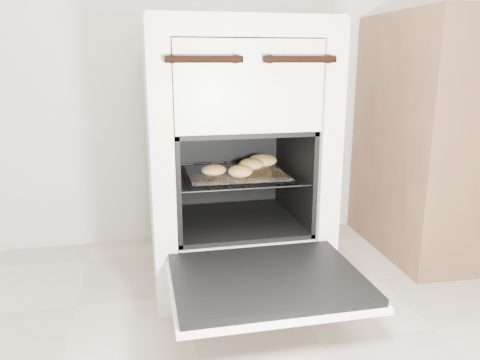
# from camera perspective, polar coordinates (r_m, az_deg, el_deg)

# --- Properties ---
(stove) EXTENTS (0.55, 0.62, 0.85)m
(stove) POSITION_cam_1_polar(r_m,az_deg,el_deg) (1.59, -1.02, 2.80)
(stove) COLOR silver
(stove) RESTS_ON ground
(oven_door) EXTENTS (0.50, 0.39, 0.04)m
(oven_door) POSITION_cam_1_polar(r_m,az_deg,el_deg) (1.23, 3.32, -12.16)
(oven_door) COLOR black
(oven_door) RESTS_ON stove
(oven_rack) EXTENTS (0.40, 0.39, 0.01)m
(oven_rack) POSITION_cam_1_polar(r_m,az_deg,el_deg) (1.54, -0.58, 0.71)
(oven_rack) COLOR black
(oven_rack) RESTS_ON stove
(foil_sheet) EXTENTS (0.31, 0.28, 0.01)m
(foil_sheet) POSITION_cam_1_polar(r_m,az_deg,el_deg) (1.52, -0.44, 0.75)
(foil_sheet) COLOR white
(foil_sheet) RESTS_ON oven_rack
(baked_rolls) EXTENTS (0.31, 0.26, 0.04)m
(baked_rolls) POSITION_cam_1_polar(r_m,az_deg,el_deg) (1.55, 0.81, 1.85)
(baked_rolls) COLOR tan
(baked_rolls) RESTS_ON foil_sheet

